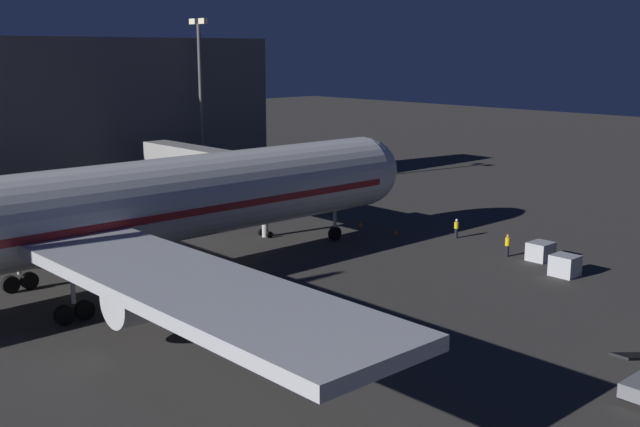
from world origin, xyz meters
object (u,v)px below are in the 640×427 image
at_px(airliner_at_gate, 31,223).
at_px(baggage_container_near_belt, 541,251).
at_px(ground_crew_near_nose_gear, 508,244).
at_px(traffic_cone_nose_port, 396,232).
at_px(traffic_cone_nose_starboard, 361,224).
at_px(jet_bridge, 222,165).
at_px(ground_crew_by_belt_loader, 456,227).
at_px(apron_floodlight_mast, 201,96).
at_px(baggage_container_mid_row, 565,266).

height_order(airliner_at_gate, baggage_container_near_belt, airliner_at_gate).
height_order(ground_crew_near_nose_gear, traffic_cone_nose_port, ground_crew_near_nose_gear).
height_order(ground_crew_near_nose_gear, traffic_cone_nose_starboard, ground_crew_near_nose_gear).
xyz_separation_m(jet_bridge, traffic_cone_nose_starboard, (-9.19, -9.18, -5.43)).
bearing_deg(jet_bridge, ground_crew_by_belt_loader, -146.13).
height_order(apron_floodlight_mast, baggage_container_near_belt, apron_floodlight_mast).
bearing_deg(traffic_cone_nose_port, baggage_container_mid_row, 178.21).
height_order(baggage_container_mid_row, ground_crew_by_belt_loader, ground_crew_by_belt_loader).
relative_size(baggage_container_near_belt, ground_crew_by_belt_loader, 1.09).
xyz_separation_m(apron_floodlight_mast, ground_crew_near_nose_gear, (-38.79, -2.83, -10.25)).
xyz_separation_m(baggage_container_mid_row, traffic_cone_nose_starboard, (21.46, -0.53, -0.51)).
relative_size(apron_floodlight_mast, ground_crew_near_nose_gear, 10.61).
bearing_deg(baggage_container_near_belt, jet_bridge, 22.35).
height_order(jet_bridge, ground_crew_near_nose_gear, jet_bridge).
height_order(airliner_at_gate, baggage_container_mid_row, airliner_at_gate).
relative_size(airliner_at_gate, baggage_container_mid_row, 36.33).
bearing_deg(ground_crew_near_nose_gear, ground_crew_by_belt_loader, -16.68).
bearing_deg(traffic_cone_nose_starboard, baggage_container_near_belt, -173.77).
distance_m(ground_crew_near_nose_gear, traffic_cone_nose_port, 11.16).
height_order(airliner_at_gate, jet_bridge, airliner_at_gate).
distance_m(jet_bridge, ground_crew_near_nose_gear, 27.09).
bearing_deg(traffic_cone_nose_port, baggage_container_near_belt, -171.76).
height_order(jet_bridge, apron_floodlight_mast, apron_floodlight_mast).
bearing_deg(traffic_cone_nose_starboard, apron_floodlight_mast, 4.59).
xyz_separation_m(baggage_container_near_belt, traffic_cone_nose_starboard, (17.90, 1.95, -0.45)).
height_order(jet_bridge, traffic_cone_nose_port, jet_bridge).
height_order(apron_floodlight_mast, traffic_cone_nose_starboard, apron_floodlight_mast).
bearing_deg(traffic_cone_nose_starboard, ground_crew_by_belt_loader, -161.67).
relative_size(airliner_at_gate, traffic_cone_nose_port, 122.20).
height_order(baggage_container_mid_row, ground_crew_near_nose_gear, ground_crew_near_nose_gear).
height_order(baggage_container_near_belt, ground_crew_near_nose_gear, ground_crew_near_nose_gear).
bearing_deg(baggage_container_mid_row, ground_crew_near_nose_gear, -14.02).
relative_size(ground_crew_near_nose_gear, traffic_cone_nose_starboard, 3.36).
height_order(apron_floodlight_mast, baggage_container_mid_row, apron_floodlight_mast).
bearing_deg(baggage_container_mid_row, apron_floodlight_mast, 1.71).
distance_m(apron_floodlight_mast, ground_crew_by_belt_loader, 34.13).
relative_size(traffic_cone_nose_port, traffic_cone_nose_starboard, 1.00).
xyz_separation_m(airliner_at_gate, apron_floodlight_mast, (25.50, -30.10, 5.66)).
xyz_separation_m(airliner_at_gate, traffic_cone_nose_starboard, (2.20, -31.97, -5.33)).
distance_m(ground_crew_near_nose_gear, traffic_cone_nose_starboard, 15.54).
relative_size(jet_bridge, baggage_container_near_belt, 11.14).
xyz_separation_m(baggage_container_near_belt, ground_crew_by_belt_loader, (9.02, -0.99, 0.23)).
xyz_separation_m(airliner_at_gate, ground_crew_by_belt_loader, (-6.67, -34.91, -4.66)).
relative_size(jet_bridge, ground_crew_near_nose_gear, 11.43).
bearing_deg(baggage_container_mid_row, traffic_cone_nose_starboard, -1.42).
xyz_separation_m(baggage_container_mid_row, ground_crew_near_nose_gear, (5.96, -1.49, 0.24)).
bearing_deg(airliner_at_gate, traffic_cone_nose_port, -93.94).
bearing_deg(jet_bridge, airliner_at_gate, 116.55).
bearing_deg(baggage_container_mid_row, airliner_at_gate, 58.51).
distance_m(jet_bridge, baggage_container_mid_row, 32.22).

